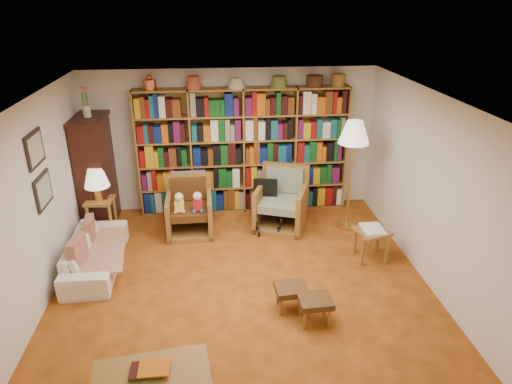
{
  "coord_description": "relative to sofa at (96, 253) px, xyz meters",
  "views": [
    {
      "loc": [
        -0.34,
        -5.2,
        3.64
      ],
      "look_at": [
        0.25,
        0.6,
        1.08
      ],
      "focal_mm": 32.0,
      "sensor_mm": 36.0,
      "label": 1
    }
  ],
  "objects": [
    {
      "name": "wheelchair",
      "position": [
        2.56,
        1.01,
        0.13
      ],
      "size": [
        0.47,
        0.65,
        0.82
      ],
      "color": "black",
      "rests_on": "floor"
    },
    {
      "name": "sofa",
      "position": [
        0.0,
        0.0,
        0.0
      ],
      "size": [
        1.66,
        0.65,
        0.48
      ],
      "primitive_type": "imported",
      "rotation": [
        0.0,
        0.0,
        1.57
      ],
      "color": "silver",
      "rests_on": "floor"
    },
    {
      "name": "wall_left",
      "position": [
        -0.45,
        -0.58,
        1.01
      ],
      "size": [
        0.0,
        5.0,
        5.0
      ],
      "primitive_type": "plane",
      "rotation": [
        1.57,
        0.0,
        1.57
      ],
      "color": "silver",
      "rests_on": "floor"
    },
    {
      "name": "wall_right",
      "position": [
        4.55,
        -0.58,
        1.01
      ],
      "size": [
        0.0,
        5.0,
        5.0
      ],
      "primitive_type": "plane",
      "rotation": [
        1.57,
        0.0,
        -1.57
      ],
      "color": "silver",
      "rests_on": "floor"
    },
    {
      "name": "sofa_throw",
      "position": [
        0.05,
        0.0,
        0.06
      ],
      "size": [
        0.86,
        1.4,
        0.04
      ],
      "primitive_type": "cube",
      "rotation": [
        0.0,
        0.0,
        0.12
      ],
      "color": "beige",
      "rests_on": "sofa"
    },
    {
      "name": "bookshelf",
      "position": [
        2.25,
        1.75,
        0.93
      ],
      "size": [
        3.6,
        0.3,
        2.42
      ],
      "color": "brown",
      "rests_on": "floor"
    },
    {
      "name": "armchair_sage",
      "position": [
        2.81,
        1.1,
        0.14
      ],
      "size": [
        1.08,
        1.08,
        1.0
      ],
      "color": "brown",
      "rests_on": "floor"
    },
    {
      "name": "cushion_right",
      "position": [
        -0.13,
        -0.35,
        0.21
      ],
      "size": [
        0.18,
        0.42,
        0.41
      ],
      "primitive_type": "cube",
      "rotation": [
        0.0,
        0.0,
        -0.12
      ],
      "color": "maroon",
      "rests_on": "sofa"
    },
    {
      "name": "wall_front",
      "position": [
        2.05,
        -3.08,
        1.01
      ],
      "size": [
        5.0,
        0.0,
        5.0
      ],
      "primitive_type": "plane",
      "rotation": [
        -1.57,
        0.0,
        0.0
      ],
      "color": "silver",
      "rests_on": "floor"
    },
    {
      "name": "floor",
      "position": [
        2.05,
        -0.58,
        -0.24
      ],
      "size": [
        5.0,
        5.0,
        0.0
      ],
      "primitive_type": "plane",
      "color": "#B2531B",
      "rests_on": "ground"
    },
    {
      "name": "table_lamp",
      "position": [
        -0.1,
        0.98,
        0.75
      ],
      "size": [
        0.39,
        0.39,
        0.53
      ],
      "color": "gold",
      "rests_on": "side_table_lamp"
    },
    {
      "name": "framed_pictures",
      "position": [
        -0.43,
        -0.28,
        1.38
      ],
      "size": [
        0.03,
        0.52,
        0.97
      ],
      "color": "black",
      "rests_on": "wall_left"
    },
    {
      "name": "cushion_left",
      "position": [
        -0.13,
        0.35,
        0.21
      ],
      "size": [
        0.15,
        0.37,
        0.36
      ],
      "primitive_type": "cube",
      "rotation": [
        0.0,
        0.0,
        0.11
      ],
      "color": "maroon",
      "rests_on": "sofa"
    },
    {
      "name": "floor_lamp",
      "position": [
        3.91,
        0.85,
        1.34
      ],
      "size": [
        0.49,
        0.49,
        1.84
      ],
      "color": "gold",
      "rests_on": "floor"
    },
    {
      "name": "wall_back",
      "position": [
        2.05,
        1.92,
        1.01
      ],
      "size": [
        5.0,
        0.0,
        5.0
      ],
      "primitive_type": "plane",
      "rotation": [
        1.57,
        0.0,
        0.0
      ],
      "color": "silver",
      "rests_on": "floor"
    },
    {
      "name": "footstool_a",
      "position": [
        2.61,
        -1.2,
        0.03
      ],
      "size": [
        0.41,
        0.36,
        0.33
      ],
      "color": "#4F3015",
      "rests_on": "floor"
    },
    {
      "name": "ceiling",
      "position": [
        2.05,
        -0.58,
        2.26
      ],
      "size": [
        5.0,
        5.0,
        0.0
      ],
      "primitive_type": "plane",
      "rotation": [
        3.14,
        0.0,
        0.0
      ],
      "color": "white",
      "rests_on": "wall_back"
    },
    {
      "name": "footstool_b",
      "position": [
        2.85,
        -1.47,
        0.03
      ],
      "size": [
        0.4,
        0.35,
        0.33
      ],
      "color": "#4F3015",
      "rests_on": "floor"
    },
    {
      "name": "armchair_leather",
      "position": [
        1.3,
        1.03,
        0.14
      ],
      "size": [
        0.75,
        0.8,
        0.94
      ],
      "color": "brown",
      "rests_on": "floor"
    },
    {
      "name": "coffee_table",
      "position": [
        1.08,
        -2.56,
        0.16
      ],
      "size": [
        1.11,
        0.65,
        0.52
      ],
      "color": "brown",
      "rests_on": "floor"
    },
    {
      "name": "side_table_lamp",
      "position": [
        -0.1,
        0.98,
        0.23
      ],
      "size": [
        0.44,
        0.44,
        0.63
      ],
      "color": "brown",
      "rests_on": "floor"
    },
    {
      "name": "side_table_papers",
      "position": [
        3.98,
        -0.15,
        0.15
      ],
      "size": [
        0.55,
        0.55,
        0.51
      ],
      "color": "brown",
      "rests_on": "floor"
    },
    {
      "name": "curio_cabinet",
      "position": [
        -0.2,
        1.42,
        0.71
      ],
      "size": [
        0.5,
        0.95,
        2.4
      ],
      "color": "black",
      "rests_on": "floor"
    }
  ]
}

